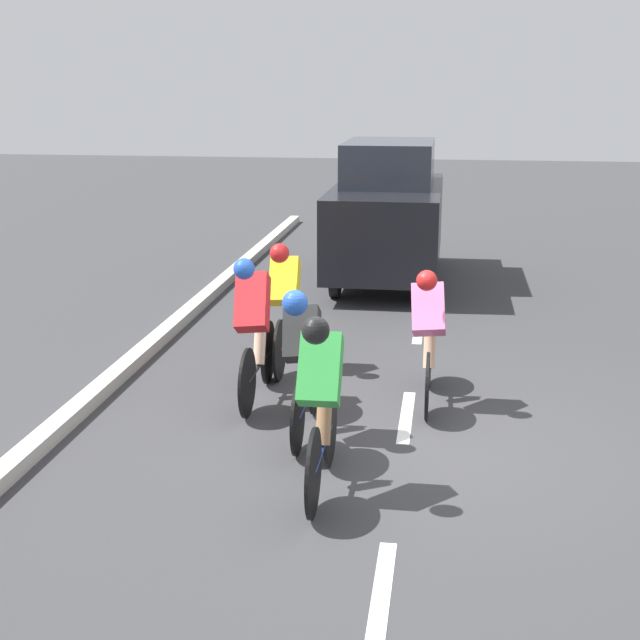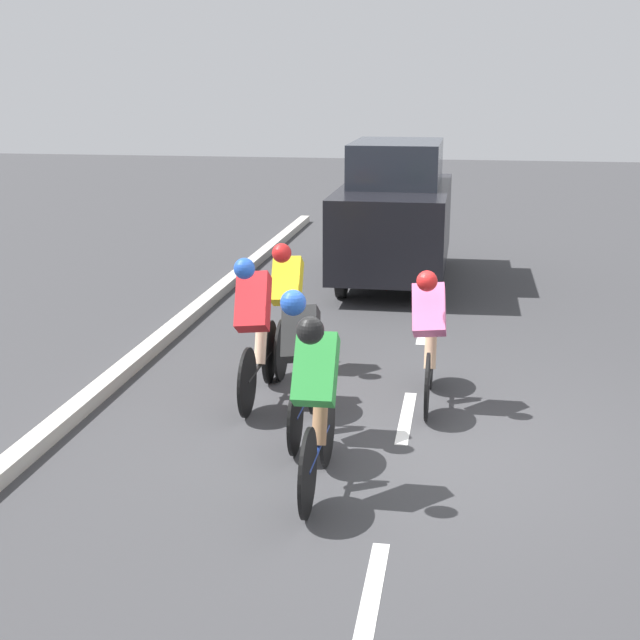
{
  "view_description": "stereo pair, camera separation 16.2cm",
  "coord_description": "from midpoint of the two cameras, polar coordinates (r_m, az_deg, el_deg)",
  "views": [
    {
      "loc": [
        -0.34,
        7.63,
        3.2
      ],
      "look_at": [
        0.86,
        -0.59,
        0.95
      ],
      "focal_mm": 50.0,
      "sensor_mm": 36.0,
      "label": 1
    },
    {
      "loc": [
        -0.5,
        7.61,
        3.2
      ],
      "look_at": [
        0.86,
        -0.59,
        0.95
      ],
      "focal_mm": 50.0,
      "sensor_mm": 36.0,
      "label": 2
    }
  ],
  "objects": [
    {
      "name": "lane_stripe_far",
      "position": [
        11.85,
        5.94,
        -0.58
      ],
      "size": [
        0.12,
        1.4,
        0.01
      ],
      "primitive_type": "cube",
      "color": "white",
      "rests_on": "ground"
    },
    {
      "name": "lane_stripe_mid",
      "position": [
        8.82,
        5.02,
        -6.16
      ],
      "size": [
        0.12,
        1.4,
        0.01
      ],
      "primitive_type": "cube",
      "color": "white",
      "rests_on": "ground"
    },
    {
      "name": "lane_stripe_near",
      "position": [
        5.95,
        3.1,
        -17.33
      ],
      "size": [
        0.12,
        1.4,
        0.01
      ],
      "primitive_type": "cube",
      "color": "white",
      "rests_on": "ground"
    },
    {
      "name": "cyclist_yellow",
      "position": [
        10.04,
        -2.68,
        1.15
      ],
      "size": [
        0.35,
        1.69,
        1.49
      ],
      "color": "black",
      "rests_on": "ground"
    },
    {
      "name": "ground_plane",
      "position": [
        8.27,
        4.78,
        -7.65
      ],
      "size": [
        60.0,
        60.0,
        0.0
      ],
      "primitive_type": "plane",
      "color": "#38383A"
    },
    {
      "name": "cyclist_pink",
      "position": [
        8.95,
        6.44,
        -0.85
      ],
      "size": [
        0.36,
        1.63,
        1.44
      ],
      "color": "black",
      "rests_on": "ground"
    },
    {
      "name": "curb",
      "position": [
        9.5,
        -14.68,
        -4.6
      ],
      "size": [
        0.2,
        24.16,
        0.14
      ],
      "primitive_type": "cube",
      "color": "#B7B2A8",
      "rests_on": "ground"
    },
    {
      "name": "support_car",
      "position": [
        14.52,
        4.03,
        6.86
      ],
      "size": [
        1.7,
        4.03,
        2.25
      ],
      "color": "black",
      "rests_on": "ground"
    },
    {
      "name": "cyclist_green",
      "position": [
        6.97,
        -0.61,
        -5.12
      ],
      "size": [
        0.33,
        1.66,
        1.52
      ],
      "color": "black",
      "rests_on": "ground"
    },
    {
      "name": "cyclist_black",
      "position": [
        8.09,
        -1.66,
        -2.37
      ],
      "size": [
        0.37,
        1.66,
        1.44
      ],
      "color": "black",
      "rests_on": "ground"
    },
    {
      "name": "cyclist_red",
      "position": [
        8.99,
        -4.75,
        -0.41
      ],
      "size": [
        0.37,
        1.71,
        1.54
      ],
      "color": "black",
      "rests_on": "ground"
    }
  ]
}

